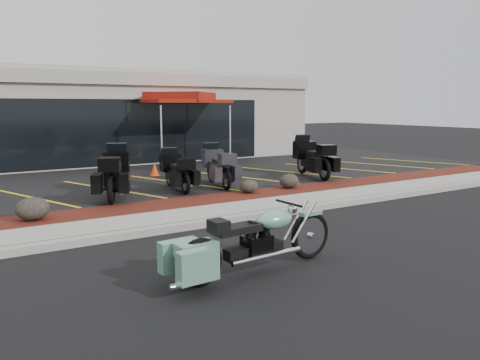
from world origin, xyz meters
TOP-DOWN VIEW (x-y plane):
  - ground at (0.00, 0.00)m, footprint 90.00×90.00m
  - curb at (0.00, 0.90)m, footprint 24.00×0.25m
  - sidewalk at (0.00, 1.60)m, footprint 24.00×1.20m
  - mulch_bed at (0.00, 2.80)m, footprint 24.00×1.20m
  - upper_lot at (0.00, 8.20)m, footprint 26.00×9.60m
  - dealership_building at (0.00, 14.47)m, footprint 18.00×8.16m
  - boulder_left at (-4.67, 2.71)m, footprint 0.69×0.57m
  - boulder_mid at (0.90, 2.97)m, footprint 0.53×0.44m
  - boulder_right at (2.31, 3.00)m, footprint 0.60×0.50m
  - hero_cruiser at (-1.03, -1.93)m, footprint 3.05×0.95m
  - touring_black_front at (-2.13, 5.06)m, footprint 1.75×2.55m
  - touring_black_mid at (-0.52, 5.18)m, footprint 0.97×2.08m
  - touring_grey at (0.94, 5.26)m, footprint 1.25×2.28m
  - touring_black_rear at (4.53, 5.15)m, footprint 1.50×2.55m
  - traffic_cone at (-0.13, 7.43)m, footprint 0.32×0.32m
  - popup_canopy at (2.05, 9.96)m, footprint 4.05×4.05m

SIDE VIEW (x-z plane):
  - ground at x=0.00m, z-range 0.00..0.00m
  - curb at x=0.00m, z-range 0.00..0.15m
  - sidewalk at x=0.00m, z-range 0.00..0.15m
  - upper_lot at x=0.00m, z-range 0.00..0.15m
  - mulch_bed at x=0.00m, z-range 0.00..0.16m
  - boulder_mid at x=0.90m, z-range 0.16..0.53m
  - boulder_right at x=2.31m, z-range 0.16..0.58m
  - traffic_cone at x=-0.13m, z-range 0.15..0.61m
  - boulder_left at x=-4.67m, z-range 0.16..0.65m
  - hero_cruiser at x=-1.03m, z-range 0.00..1.06m
  - touring_black_mid at x=-0.52m, z-range 0.15..1.32m
  - touring_grey at x=0.94m, z-range 0.15..1.41m
  - touring_black_front at x=-2.13m, z-range 0.15..1.54m
  - touring_black_rear at x=4.53m, z-range 0.15..1.54m
  - dealership_building at x=0.00m, z-range 0.01..4.01m
  - popup_canopy at x=2.05m, z-range 1.35..4.27m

